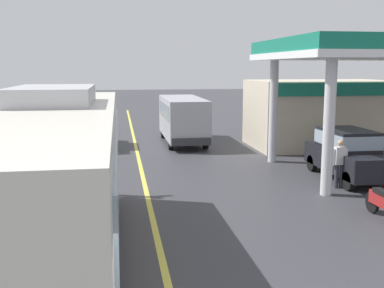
# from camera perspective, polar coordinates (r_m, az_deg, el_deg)

# --- Properties ---
(ground) EXTENTS (120.00, 120.00, 0.00)m
(ground) POSITION_cam_1_polar(r_m,az_deg,el_deg) (25.20, -6.93, -0.00)
(ground) COLOR #38383D
(lane_divider_stripe) EXTENTS (0.16, 50.00, 0.01)m
(lane_divider_stripe) POSITION_cam_1_polar(r_m,az_deg,el_deg) (20.28, -6.41, -2.28)
(lane_divider_stripe) COLOR #D8CC4C
(lane_divider_stripe) RESTS_ON ground
(coach_bus_main) EXTENTS (2.60, 11.04, 3.69)m
(coach_bus_main) POSITION_cam_1_polar(r_m,az_deg,el_deg) (9.44, -16.86, -5.56)
(coach_bus_main) COLOR silver
(coach_bus_main) RESTS_ON ground
(gas_station_roadside) EXTENTS (9.10, 11.95, 5.10)m
(gas_station_roadside) POSITION_cam_1_polar(r_m,az_deg,el_deg) (23.15, 17.44, 5.35)
(gas_station_roadside) COLOR #147259
(gas_station_roadside) RESTS_ON ground
(car_at_pump) EXTENTS (1.70, 4.20, 1.82)m
(car_at_pump) POSITION_cam_1_polar(r_m,az_deg,el_deg) (18.08, 18.49, -0.88)
(car_at_pump) COLOR black
(car_at_pump) RESTS_ON ground
(minibus_opposing_lane) EXTENTS (2.04, 6.13, 2.44)m
(minibus_opposing_lane) POSITION_cam_1_polar(r_m,az_deg,el_deg) (25.20, -1.14, 3.44)
(minibus_opposing_lane) COLOR #A5A5AD
(minibus_opposing_lane) RESTS_ON ground
(motorcycle_parked_forecourt) EXTENTS (0.55, 1.80, 0.92)m
(motorcycle_parked_forecourt) POSITION_cam_1_polar(r_m,az_deg,el_deg) (13.75, 22.38, -6.70)
(motorcycle_parked_forecourt) COLOR black
(motorcycle_parked_forecourt) RESTS_ON ground
(pedestrian_near_pump) EXTENTS (0.55, 0.22, 1.66)m
(pedestrian_near_pump) POSITION_cam_1_polar(r_m,az_deg,el_deg) (21.88, 16.56, 0.72)
(pedestrian_near_pump) COLOR #33333F
(pedestrian_near_pump) RESTS_ON ground
(pedestrian_by_shop) EXTENTS (0.55, 0.22, 1.66)m
(pedestrian_by_shop) POSITION_cam_1_polar(r_m,az_deg,el_deg) (16.61, 17.55, -2.00)
(pedestrian_by_shop) COLOR #33333F
(pedestrian_by_shop) RESTS_ON ground
(car_trailing_behind_bus) EXTENTS (1.70, 4.20, 1.82)m
(car_trailing_behind_bus) POSITION_cam_1_polar(r_m,az_deg,el_deg) (24.65, -11.94, 2.03)
(car_trailing_behind_bus) COLOR olive
(car_trailing_behind_bus) RESTS_ON ground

